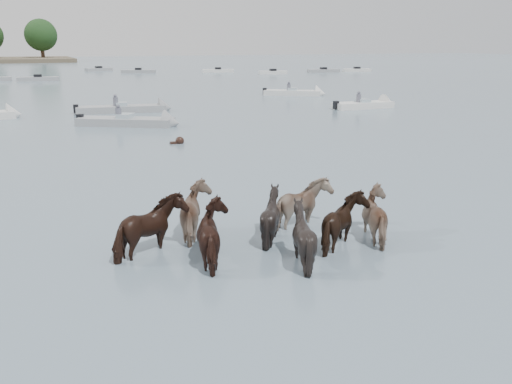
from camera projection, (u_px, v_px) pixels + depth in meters
name	position (u px, v px, depth m)	size (l,w,h in m)	color
ground	(225.00, 242.00, 13.45)	(400.00, 400.00, 0.00)	slate
pony_herd	(268.00, 225.00, 13.13)	(7.50, 4.47, 1.66)	black
swimming_pony	(179.00, 141.00, 26.60)	(0.72, 0.44, 0.44)	black
motorboat_b	(139.00, 122.00, 32.21)	(6.20, 4.61, 1.92)	gray
motorboat_c	(133.00, 109.00, 38.78)	(7.01, 2.53, 1.92)	gray
motorboat_d	(371.00, 105.00, 41.20)	(5.42, 1.70, 1.92)	silver
motorboat_e	(301.00, 93.00, 51.00)	(5.74, 4.68, 1.92)	silver
distant_flotilla	(45.00, 75.00, 78.93)	(106.53, 26.43, 0.93)	silver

